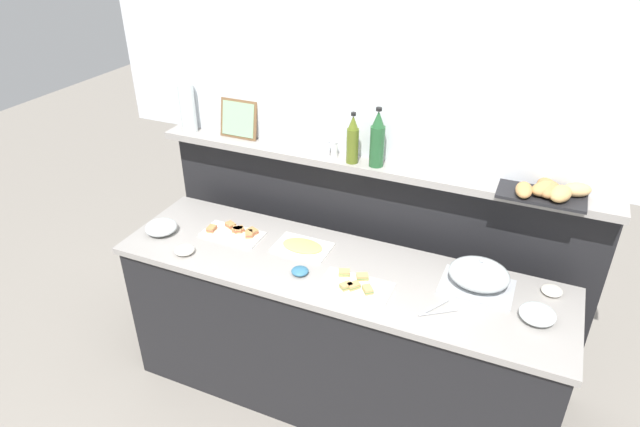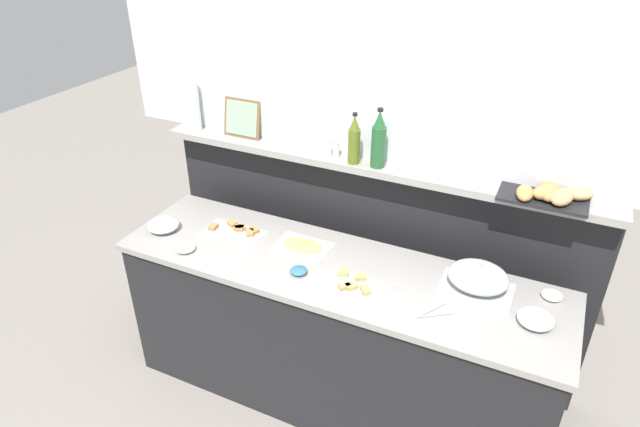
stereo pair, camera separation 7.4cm
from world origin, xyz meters
name	(u,v)px [view 2 (the right image)]	position (x,y,z in m)	size (l,w,h in m)	color
ground_plane	(370,331)	(0.00, 0.60, 0.00)	(12.00, 12.00, 0.00)	gray
buffet_counter	(334,335)	(0.00, 0.00, 0.46)	(2.32, 0.64, 0.91)	black
back_ledge_unit	(369,254)	(0.00, 0.50, 0.69)	(2.51, 0.22, 1.31)	black
upper_wall_panel	(382,34)	(0.00, 0.52, 1.96)	(3.11, 0.08, 1.29)	silver
sandwich_platter_side	(354,285)	(0.14, -0.11, 0.92)	(0.34, 0.17, 0.04)	white
sandwich_platter_front	(235,231)	(-0.64, 0.06, 0.92)	(0.34, 0.17, 0.04)	white
cold_cuts_platter	(303,246)	(-0.23, 0.09, 0.92)	(0.30, 0.20, 0.02)	white
serving_cloche	(478,278)	(0.68, 0.12, 0.98)	(0.34, 0.24, 0.17)	#B7BABF
glass_bowl_large	(536,319)	(0.96, -0.01, 0.94)	(0.16, 0.16, 0.06)	silver
glass_bowl_medium	(163,225)	(-1.02, -0.08, 0.94)	(0.17, 0.17, 0.07)	silver
condiment_bowl_red	(185,248)	(-0.78, -0.20, 0.93)	(0.10, 0.10, 0.04)	silver
condiment_bowl_teal	(552,295)	(1.01, 0.21, 0.93)	(0.10, 0.10, 0.03)	silver
condiment_bowl_cream	(299,271)	(-0.15, -0.12, 0.93)	(0.09, 0.09, 0.03)	teal
serving_tongs	(433,312)	(0.54, -0.13, 0.92)	(0.16, 0.16, 0.01)	#B7BABF
olive_oil_bottle	(354,141)	(-0.08, 0.39, 1.44)	(0.06, 0.06, 0.28)	#56661E
wine_bottle_green	(379,141)	(0.05, 0.41, 1.46)	(0.08, 0.08, 0.32)	#23562D
salt_shaker	(329,148)	(-0.23, 0.42, 1.36)	(0.03, 0.03, 0.09)	white
pepper_shaker	(336,150)	(-0.19, 0.42, 1.36)	(0.03, 0.03, 0.09)	white
bread_basket	(550,194)	(0.90, 0.40, 1.35)	(0.43, 0.28, 0.08)	black
framed_picture	(242,118)	(-0.80, 0.46, 1.42)	(0.23, 0.06, 0.22)	brown
water_carafe	(192,107)	(-1.12, 0.42, 1.46)	(0.09, 0.09, 0.29)	silver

